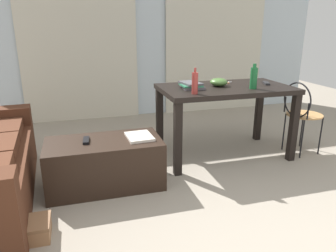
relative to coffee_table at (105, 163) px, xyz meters
name	(u,v)px	position (x,y,z in m)	size (l,w,h in m)	color
ground_plane	(202,169)	(0.96, 0.07, -0.21)	(8.85, 8.85, 0.00)	gray
wall_back	(150,33)	(0.96, 2.32, 1.04)	(5.51, 0.10, 2.51)	silver
curtains	(151,45)	(0.96, 2.23, 0.87)	(3.77, 0.03, 2.16)	beige
coffee_table	(105,163)	(0.00, 0.00, 0.00)	(0.99, 0.52, 0.42)	black
craft_table	(225,96)	(1.32, 0.36, 0.45)	(1.36, 0.77, 0.77)	black
wire_chair	(301,110)	(2.13, 0.18, 0.29)	(0.38, 0.40, 0.81)	#B7844C
bottle_near	(254,78)	(1.52, 0.18, 0.66)	(0.07, 0.07, 0.25)	#195B2D
bottle_far	(195,83)	(0.87, 0.11, 0.66)	(0.06, 0.06, 0.24)	#99332D
bowl	(219,82)	(1.25, 0.41, 0.59)	(0.18, 0.18, 0.08)	#477033
book_stack	(191,85)	(0.94, 0.37, 0.58)	(0.24, 0.28, 0.06)	#4C4C51
tv_remote_on_table	(266,83)	(1.80, 0.37, 0.56)	(0.05, 0.16, 0.02)	#232326
scissors	(228,82)	(1.44, 0.56, 0.56)	(0.10, 0.10, 0.00)	#9EA0A5
tv_remote_primary	(86,140)	(-0.14, 0.02, 0.22)	(0.05, 0.16, 0.02)	black
magazine	(139,137)	(0.31, -0.01, 0.22)	(0.22, 0.27, 0.02)	silver
shoebox	(28,230)	(-0.58, -0.62, -0.15)	(0.30, 0.24, 0.13)	#996B47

